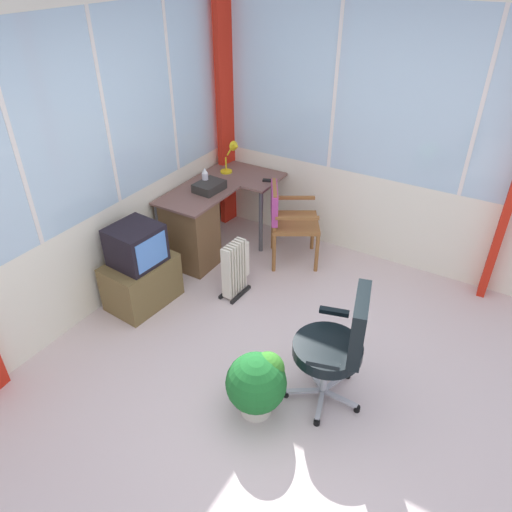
{
  "coord_description": "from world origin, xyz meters",
  "views": [
    {
      "loc": [
        -2.31,
        -1.1,
        2.89
      ],
      "look_at": [
        0.44,
        0.54,
        0.79
      ],
      "focal_mm": 33.63,
      "sensor_mm": 36.0,
      "label": 1
    }
  ],
  "objects_px": {
    "paper_tray": "(209,186)",
    "tv_on_stand": "(140,270)",
    "desk": "(194,228)",
    "desk_lamp": "(233,152)",
    "wooden_armchair": "(284,214)",
    "potted_plant": "(258,382)",
    "office_chair": "(339,342)",
    "spray_bottle": "(205,178)",
    "tv_remote": "(270,181)",
    "space_heater": "(236,268)"
  },
  "relations": [
    {
      "from": "tv_remote",
      "to": "potted_plant",
      "type": "relative_size",
      "value": 0.29
    },
    {
      "from": "desk_lamp",
      "to": "spray_bottle",
      "type": "height_order",
      "value": "desk_lamp"
    },
    {
      "from": "paper_tray",
      "to": "potted_plant",
      "type": "xyz_separation_m",
      "value": [
        -1.6,
        -1.52,
        -0.51
      ]
    },
    {
      "from": "paper_tray",
      "to": "tv_on_stand",
      "type": "xyz_separation_m",
      "value": [
        -1.05,
        0.06,
        -0.43
      ]
    },
    {
      "from": "desk",
      "to": "desk_lamp",
      "type": "distance_m",
      "value": 0.97
    },
    {
      "from": "space_heater",
      "to": "potted_plant",
      "type": "relative_size",
      "value": 1.12
    },
    {
      "from": "spray_bottle",
      "to": "space_heater",
      "type": "distance_m",
      "value": 1.04
    },
    {
      "from": "desk",
      "to": "office_chair",
      "type": "xyz_separation_m",
      "value": [
        -0.97,
        -2.01,
        0.16
      ]
    },
    {
      "from": "desk",
      "to": "potted_plant",
      "type": "bearing_deg",
      "value": -130.84
    },
    {
      "from": "desk",
      "to": "wooden_armchair",
      "type": "height_order",
      "value": "wooden_armchair"
    },
    {
      "from": "desk_lamp",
      "to": "wooden_armchair",
      "type": "bearing_deg",
      "value": -109.93
    },
    {
      "from": "desk",
      "to": "tv_remote",
      "type": "xyz_separation_m",
      "value": [
        0.74,
        -0.48,
        0.35
      ]
    },
    {
      "from": "tv_remote",
      "to": "paper_tray",
      "type": "relative_size",
      "value": 0.5
    },
    {
      "from": "office_chair",
      "to": "space_heater",
      "type": "bearing_deg",
      "value": 61.49
    },
    {
      "from": "office_chair",
      "to": "potted_plant",
      "type": "relative_size",
      "value": 1.92
    },
    {
      "from": "tv_remote",
      "to": "space_heater",
      "type": "distance_m",
      "value": 1.12
    },
    {
      "from": "paper_tray",
      "to": "wooden_armchair",
      "type": "height_order",
      "value": "wooden_armchair"
    },
    {
      "from": "spray_bottle",
      "to": "tv_on_stand",
      "type": "height_order",
      "value": "spray_bottle"
    },
    {
      "from": "potted_plant",
      "to": "spray_bottle",
      "type": "bearing_deg",
      "value": 44.27
    },
    {
      "from": "desk",
      "to": "tv_remote",
      "type": "height_order",
      "value": "tv_remote"
    },
    {
      "from": "desk",
      "to": "desk_lamp",
      "type": "bearing_deg",
      "value": 0.21
    },
    {
      "from": "potted_plant",
      "to": "desk",
      "type": "bearing_deg",
      "value": 49.16
    },
    {
      "from": "desk",
      "to": "space_heater",
      "type": "distance_m",
      "value": 0.73
    },
    {
      "from": "wooden_armchair",
      "to": "space_heater",
      "type": "bearing_deg",
      "value": 171.39
    },
    {
      "from": "wooden_armchair",
      "to": "tv_on_stand",
      "type": "xyz_separation_m",
      "value": [
        -1.32,
        0.79,
        -0.19
      ]
    },
    {
      "from": "spray_bottle",
      "to": "tv_remote",
      "type": "bearing_deg",
      "value": -47.17
    },
    {
      "from": "tv_remote",
      "to": "potted_plant",
      "type": "xyz_separation_m",
      "value": [
        -2.11,
        -1.1,
        -0.47
      ]
    },
    {
      "from": "desk",
      "to": "space_heater",
      "type": "relative_size",
      "value": 2.35
    },
    {
      "from": "space_heater",
      "to": "potted_plant",
      "type": "height_order",
      "value": "space_heater"
    },
    {
      "from": "tv_remote",
      "to": "wooden_armchair",
      "type": "height_order",
      "value": "wooden_armchair"
    },
    {
      "from": "spray_bottle",
      "to": "desk_lamp",
      "type": "bearing_deg",
      "value": -2.24
    },
    {
      "from": "spray_bottle",
      "to": "wooden_armchair",
      "type": "distance_m",
      "value": 0.89
    },
    {
      "from": "tv_on_stand",
      "to": "space_heater",
      "type": "height_order",
      "value": "tv_on_stand"
    },
    {
      "from": "potted_plant",
      "to": "wooden_armchair",
      "type": "bearing_deg",
      "value": 22.9
    },
    {
      "from": "desk",
      "to": "tv_on_stand",
      "type": "xyz_separation_m",
      "value": [
        -0.82,
        0.0,
        -0.04
      ]
    },
    {
      "from": "paper_tray",
      "to": "potted_plant",
      "type": "height_order",
      "value": "paper_tray"
    },
    {
      "from": "paper_tray",
      "to": "office_chair",
      "type": "xyz_separation_m",
      "value": [
        -1.21,
        -1.95,
        -0.23
      ]
    },
    {
      "from": "office_chair",
      "to": "tv_on_stand",
      "type": "distance_m",
      "value": 2.02
    },
    {
      "from": "office_chair",
      "to": "tv_on_stand",
      "type": "relative_size",
      "value": 1.19
    },
    {
      "from": "desk",
      "to": "space_heater",
      "type": "xyz_separation_m",
      "value": [
        -0.25,
        -0.68,
        -0.12
      ]
    },
    {
      "from": "wooden_armchair",
      "to": "potted_plant",
      "type": "relative_size",
      "value": 1.68
    },
    {
      "from": "wooden_armchair",
      "to": "desk",
      "type": "bearing_deg",
      "value": 122.38
    },
    {
      "from": "spray_bottle",
      "to": "potted_plant",
      "type": "height_order",
      "value": "spray_bottle"
    },
    {
      "from": "desk_lamp",
      "to": "tv_remote",
      "type": "distance_m",
      "value": 0.53
    },
    {
      "from": "spray_bottle",
      "to": "potted_plant",
      "type": "xyz_separation_m",
      "value": [
        -1.64,
        -1.6,
        -0.57
      ]
    },
    {
      "from": "desk",
      "to": "wooden_armchair",
      "type": "relative_size",
      "value": 1.57
    },
    {
      "from": "potted_plant",
      "to": "office_chair",
      "type": "bearing_deg",
      "value": -47.37
    },
    {
      "from": "spray_bottle",
      "to": "office_chair",
      "type": "xyz_separation_m",
      "value": [
        -1.25,
        -2.03,
        -0.29
      ]
    },
    {
      "from": "spray_bottle",
      "to": "tv_on_stand",
      "type": "relative_size",
      "value": 0.26
    },
    {
      "from": "tv_remote",
      "to": "desk_lamp",
      "type": "bearing_deg",
      "value": 64.46
    }
  ]
}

